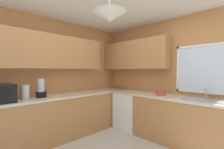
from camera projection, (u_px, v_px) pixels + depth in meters
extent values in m
cube|color=#C6844C|center=(172.00, 77.00, 3.40)|extent=(3.81, 0.06, 2.54)
cube|color=#C6844C|center=(51.00, 77.00, 3.40)|extent=(0.06, 3.85, 2.54)
cube|color=silver|center=(209.00, 69.00, 2.86)|extent=(1.09, 0.02, 0.85)
cube|color=white|center=(209.00, 45.00, 2.84)|extent=(1.17, 0.04, 0.04)
cube|color=white|center=(208.00, 93.00, 2.86)|extent=(1.17, 0.04, 0.04)
cube|color=white|center=(178.00, 69.00, 3.25)|extent=(0.04, 0.04, 0.93)
cube|color=#AD7542|center=(45.00, 51.00, 3.11)|extent=(0.32, 2.61, 0.70)
cube|color=#AD7542|center=(133.00, 55.00, 3.90)|extent=(1.87, 0.32, 0.70)
cone|color=silver|center=(109.00, 17.00, 2.04)|extent=(0.44, 0.44, 0.14)
cube|color=#AD7542|center=(58.00, 118.00, 3.18)|extent=(0.62, 3.43, 0.86)
cube|color=beige|center=(58.00, 96.00, 3.17)|extent=(0.65, 3.46, 0.04)
cube|color=#AD7542|center=(174.00, 120.00, 3.03)|extent=(2.87, 0.62, 0.86)
cube|color=beige|center=(174.00, 98.00, 3.02)|extent=(2.90, 0.65, 0.04)
cube|color=white|center=(130.00, 111.00, 3.78)|extent=(0.60, 0.60, 0.85)
cube|color=black|center=(1.00, 93.00, 2.48)|extent=(0.48, 0.36, 0.29)
cylinder|color=#B7B7BC|center=(25.00, 92.00, 2.72)|extent=(0.14, 0.14, 0.26)
cube|color=#9EA0A5|center=(203.00, 100.00, 2.66)|extent=(0.63, 0.40, 0.02)
cylinder|color=#B7B7BC|center=(206.00, 94.00, 2.77)|extent=(0.03, 0.03, 0.18)
cylinder|color=#B7B7BC|center=(205.00, 90.00, 2.69)|extent=(0.02, 0.20, 0.02)
cylinder|color=#B74C42|center=(161.00, 93.00, 3.22)|extent=(0.20, 0.20, 0.09)
cube|color=black|center=(41.00, 95.00, 2.93)|extent=(0.15, 0.15, 0.11)
cylinder|color=#B2BCC6|center=(41.00, 85.00, 2.92)|extent=(0.12, 0.12, 0.25)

